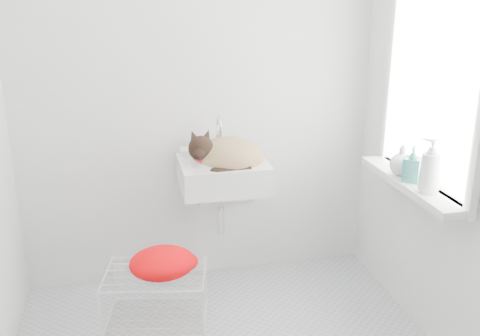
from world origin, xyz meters
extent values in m
cube|color=silver|center=(0.00, 1.00, 1.25)|extent=(2.20, 0.02, 2.50)
cube|color=silver|center=(1.10, 0.00, 1.25)|extent=(0.02, 2.00, 2.50)
cube|color=white|center=(1.09, 0.20, 1.35)|extent=(0.01, 0.80, 1.00)
cube|color=white|center=(1.07, 0.20, 1.35)|extent=(0.04, 0.90, 1.10)
cube|color=white|center=(1.01, 0.20, 0.83)|extent=(0.16, 0.88, 0.04)
cube|color=white|center=(0.10, 0.74, 0.85)|extent=(0.51, 0.44, 0.20)
ellipsoid|color=tan|center=(0.13, 0.73, 0.88)|extent=(0.45, 0.41, 0.20)
sphere|color=black|center=(-0.02, 0.66, 0.97)|extent=(0.17, 0.17, 0.14)
torus|color=red|center=(0.00, 0.66, 0.93)|extent=(0.15, 0.15, 0.06)
cube|color=silver|center=(-0.34, 0.45, 0.15)|extent=(0.60, 0.48, 0.33)
ellipsoid|color=#FF0001|center=(-0.30, 0.41, 0.36)|extent=(0.36, 0.26, 0.15)
imported|color=white|center=(1.00, 0.02, 0.85)|extent=(0.12, 0.12, 0.23)
imported|color=#337F75|center=(1.00, 0.19, 0.85)|extent=(0.12, 0.12, 0.19)
imported|color=white|center=(1.00, 0.29, 0.85)|extent=(0.18, 0.18, 0.17)
camera|label=1|loc=(-0.45, -2.25, 1.82)|focal=40.90mm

